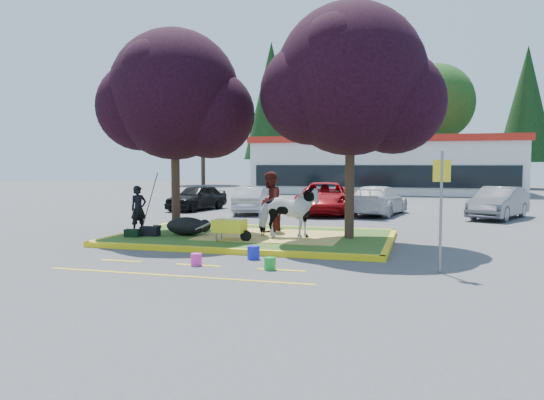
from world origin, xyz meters
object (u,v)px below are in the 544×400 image
(cow, at_px, (288,212))
(bucket_blue, at_px, (253,252))
(calf, at_px, (186,226))
(bucket_pink, at_px, (196,259))
(handler, at_px, (139,209))
(sign_post, at_px, (441,198))
(wheelbarrow, at_px, (230,226))
(car_silver, at_px, (251,200))
(car_black, at_px, (197,197))
(bucket_green, at_px, (270,263))

(cow, distance_m, bucket_blue, 2.82)
(calf, distance_m, bucket_pink, 4.14)
(handler, xyz_separation_m, sign_post, (9.05, -3.13, 0.72))
(handler, bearing_deg, calf, -64.11)
(wheelbarrow, xyz_separation_m, bucket_pink, (0.25, -2.86, -0.43))
(car_silver, bearing_deg, cow, 104.14)
(calf, relative_size, car_silver, 0.35)
(handler, bearing_deg, car_black, 44.03)
(sign_post, bearing_deg, car_silver, 135.14)
(handler, xyz_separation_m, bucket_green, (5.44, -3.80, -0.76))
(cow, bearing_deg, wheelbarrow, 114.81)
(sign_post, distance_m, bucket_green, 3.96)
(wheelbarrow, bearing_deg, bucket_pink, -82.30)
(cow, height_order, bucket_green, cow)
(wheelbarrow, distance_m, car_black, 11.81)
(car_black, distance_m, car_silver, 3.24)
(sign_post, bearing_deg, handler, 171.41)
(wheelbarrow, bearing_deg, bucket_blue, -51.13)
(wheelbarrow, bearing_deg, calf, 157.98)
(car_black, bearing_deg, car_silver, -3.51)
(bucket_blue, bearing_deg, cow, 85.86)
(bucket_blue, distance_m, car_silver, 11.91)
(cow, relative_size, sign_post, 0.69)
(cow, distance_m, calf, 3.21)
(calf, distance_m, bucket_blue, 3.90)
(cow, height_order, bucket_blue, cow)
(bucket_pink, xyz_separation_m, car_black, (-5.87, 13.26, 0.50))
(bucket_pink, relative_size, car_silver, 0.07)
(calf, height_order, sign_post, sign_post)
(sign_post, height_order, bucket_blue, sign_post)
(calf, bearing_deg, wheelbarrow, -20.43)
(wheelbarrow, xyz_separation_m, bucket_green, (2.02, -2.87, -0.43))
(calf, relative_size, wheelbarrow, 0.79)
(handler, xyz_separation_m, bucket_pink, (3.67, -3.80, -0.76))
(bucket_blue, xyz_separation_m, car_black, (-6.89, 12.13, 0.48))
(sign_post, distance_m, bucket_blue, 4.61)
(cow, bearing_deg, handler, 81.68)
(calf, relative_size, car_black, 0.34)
(bucket_blue, height_order, car_black, car_black)
(bucket_pink, height_order, bucket_blue, bucket_blue)
(bucket_green, xyz_separation_m, bucket_pink, (-1.77, 0.00, 0.00))
(bucket_blue, bearing_deg, wheelbarrow, 126.16)
(car_black, bearing_deg, bucket_pink, -54.59)
(bucket_blue, bearing_deg, sign_post, -6.01)
(calf, bearing_deg, cow, 7.75)
(cow, height_order, calf, cow)
(wheelbarrow, relative_size, bucket_green, 5.88)
(handler, bearing_deg, wheelbarrow, -74.31)
(wheelbarrow, height_order, bucket_blue, wheelbarrow)
(handler, bearing_deg, bucket_blue, -88.69)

